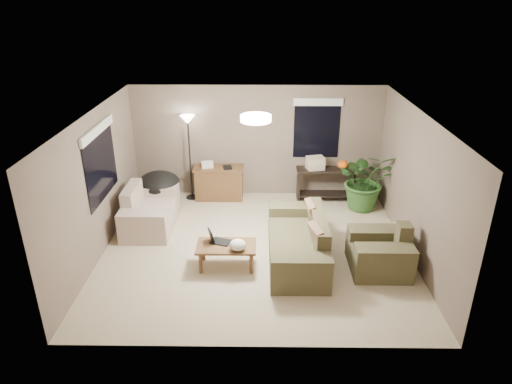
{
  "coord_description": "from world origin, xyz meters",
  "views": [
    {
      "loc": [
        0.09,
        -7.19,
        4.34
      ],
      "look_at": [
        0.0,
        0.2,
        1.05
      ],
      "focal_mm": 32.0,
      "sensor_mm": 36.0,
      "label": 1
    }
  ],
  "objects_px": {
    "papasan_chair": "(159,187)",
    "floor_lamp": "(188,130)",
    "armchair": "(380,253)",
    "desk": "(219,183)",
    "console_table": "(325,182)",
    "main_sofa": "(299,243)",
    "houseplant": "(365,186)",
    "cat_scratching_post": "(392,239)",
    "loveseat": "(149,212)",
    "coffee_table": "(226,248)"
  },
  "relations": [
    {
      "from": "main_sofa",
      "to": "floor_lamp",
      "type": "distance_m",
      "value": 3.62
    },
    {
      "from": "desk",
      "to": "floor_lamp",
      "type": "xyz_separation_m",
      "value": [
        -0.63,
        0.02,
        1.22
      ]
    },
    {
      "from": "console_table",
      "to": "houseplant",
      "type": "xyz_separation_m",
      "value": [
        0.79,
        -0.39,
        0.07
      ]
    },
    {
      "from": "console_table",
      "to": "main_sofa",
      "type": "bearing_deg",
      "value": -107.26
    },
    {
      "from": "main_sofa",
      "to": "floor_lamp",
      "type": "relative_size",
      "value": 1.15
    },
    {
      "from": "loveseat",
      "to": "houseplant",
      "type": "relative_size",
      "value": 1.22
    },
    {
      "from": "loveseat",
      "to": "floor_lamp",
      "type": "relative_size",
      "value": 0.84
    },
    {
      "from": "loveseat",
      "to": "cat_scratching_post",
      "type": "xyz_separation_m",
      "value": [
        4.6,
        -0.87,
        -0.08
      ]
    },
    {
      "from": "main_sofa",
      "to": "floor_lamp",
      "type": "bearing_deg",
      "value": 131.48
    },
    {
      "from": "loveseat",
      "to": "floor_lamp",
      "type": "distance_m",
      "value": 1.99
    },
    {
      "from": "desk",
      "to": "papasan_chair",
      "type": "height_order",
      "value": "papasan_chair"
    },
    {
      "from": "floor_lamp",
      "to": "console_table",
      "type": "bearing_deg",
      "value": -1.69
    },
    {
      "from": "console_table",
      "to": "houseplant",
      "type": "relative_size",
      "value": 0.99
    },
    {
      "from": "console_table",
      "to": "papasan_chair",
      "type": "bearing_deg",
      "value": -173.75
    },
    {
      "from": "papasan_chair",
      "to": "desk",
      "type": "bearing_deg",
      "value": 20.61
    },
    {
      "from": "coffee_table",
      "to": "console_table",
      "type": "distance_m",
      "value": 3.39
    },
    {
      "from": "armchair",
      "to": "houseplant",
      "type": "distance_m",
      "value": 2.38
    },
    {
      "from": "console_table",
      "to": "papasan_chair",
      "type": "xyz_separation_m",
      "value": [
        -3.61,
        -0.4,
        0.03
      ]
    },
    {
      "from": "desk",
      "to": "console_table",
      "type": "xyz_separation_m",
      "value": [
        2.37,
        -0.07,
        0.06
      ]
    },
    {
      "from": "coffee_table",
      "to": "houseplant",
      "type": "height_order",
      "value": "houseplant"
    },
    {
      "from": "main_sofa",
      "to": "armchair",
      "type": "height_order",
      "value": "same"
    },
    {
      "from": "papasan_chair",
      "to": "houseplant",
      "type": "relative_size",
      "value": 0.79
    },
    {
      "from": "coffee_table",
      "to": "houseplant",
      "type": "bearing_deg",
      "value": 39.8
    },
    {
      "from": "loveseat",
      "to": "coffee_table",
      "type": "xyz_separation_m",
      "value": [
        1.64,
        -1.46,
        0.06
      ]
    },
    {
      "from": "console_table",
      "to": "cat_scratching_post",
      "type": "xyz_separation_m",
      "value": [
        0.95,
        -2.13,
        -0.22
      ]
    },
    {
      "from": "coffee_table",
      "to": "desk",
      "type": "bearing_deg",
      "value": 97.4
    },
    {
      "from": "console_table",
      "to": "floor_lamp",
      "type": "relative_size",
      "value": 0.68
    },
    {
      "from": "papasan_chair",
      "to": "floor_lamp",
      "type": "distance_m",
      "value": 1.38
    },
    {
      "from": "armchair",
      "to": "cat_scratching_post",
      "type": "distance_m",
      "value": 0.73
    },
    {
      "from": "loveseat",
      "to": "console_table",
      "type": "xyz_separation_m",
      "value": [
        3.65,
        1.26,
        0.14
      ]
    },
    {
      "from": "floor_lamp",
      "to": "cat_scratching_post",
      "type": "bearing_deg",
      "value": -29.4
    },
    {
      "from": "houseplant",
      "to": "cat_scratching_post",
      "type": "xyz_separation_m",
      "value": [
        0.16,
        -1.74,
        -0.3
      ]
    },
    {
      "from": "armchair",
      "to": "main_sofa",
      "type": "bearing_deg",
      "value": 166.94
    },
    {
      "from": "loveseat",
      "to": "papasan_chair",
      "type": "distance_m",
      "value": 0.89
    },
    {
      "from": "main_sofa",
      "to": "papasan_chair",
      "type": "relative_size",
      "value": 2.13
    },
    {
      "from": "main_sofa",
      "to": "desk",
      "type": "bearing_deg",
      "value": 122.66
    },
    {
      "from": "main_sofa",
      "to": "desk",
      "type": "relative_size",
      "value": 2.0
    },
    {
      "from": "papasan_chair",
      "to": "main_sofa",
      "type": "bearing_deg",
      "value": -35.64
    },
    {
      "from": "coffee_table",
      "to": "cat_scratching_post",
      "type": "height_order",
      "value": "cat_scratching_post"
    },
    {
      "from": "main_sofa",
      "to": "console_table",
      "type": "distance_m",
      "value": 2.56
    },
    {
      "from": "main_sofa",
      "to": "houseplant",
      "type": "distance_m",
      "value": 2.58
    },
    {
      "from": "armchair",
      "to": "desk",
      "type": "bearing_deg",
      "value": 136.2
    },
    {
      "from": "armchair",
      "to": "loveseat",
      "type": "bearing_deg",
      "value": 160.6
    },
    {
      "from": "floor_lamp",
      "to": "armchair",
      "type": "bearing_deg",
      "value": -38.5
    },
    {
      "from": "houseplant",
      "to": "cat_scratching_post",
      "type": "bearing_deg",
      "value": -84.8
    },
    {
      "from": "coffee_table",
      "to": "floor_lamp",
      "type": "relative_size",
      "value": 0.52
    },
    {
      "from": "desk",
      "to": "floor_lamp",
      "type": "bearing_deg",
      "value": 178.49
    },
    {
      "from": "desk",
      "to": "papasan_chair",
      "type": "distance_m",
      "value": 1.33
    },
    {
      "from": "armchair",
      "to": "cat_scratching_post",
      "type": "xyz_separation_m",
      "value": [
        0.37,
        0.62,
        -0.08
      ]
    },
    {
      "from": "cat_scratching_post",
      "to": "console_table",
      "type": "bearing_deg",
      "value": 113.96
    }
  ]
}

